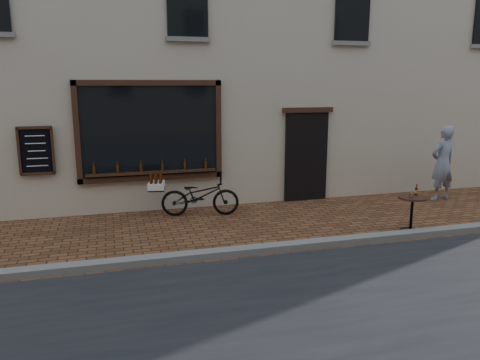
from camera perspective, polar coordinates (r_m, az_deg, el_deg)
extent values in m
plane|color=#4E2D19|center=(8.23, 5.32, -9.01)|extent=(90.00, 90.00, 0.00)
cube|color=slate|center=(8.38, 4.83, -8.16)|extent=(90.00, 0.25, 0.12)
cube|color=#BCB094|center=(14.10, -4.37, 20.27)|extent=(28.00, 6.00, 10.00)
cube|color=black|center=(10.71, -10.88, 5.88)|extent=(3.00, 0.06, 2.00)
cube|color=black|center=(10.63, -11.09, 11.56)|extent=(3.24, 0.10, 0.12)
cube|color=black|center=(10.85, -10.65, 0.29)|extent=(3.24, 0.10, 0.12)
cube|color=black|center=(10.67, -19.27, 5.41)|extent=(0.12, 0.10, 2.24)
cube|color=black|center=(10.93, -2.65, 6.20)|extent=(0.12, 0.10, 2.24)
cube|color=black|center=(10.77, -10.65, 0.92)|extent=(2.90, 0.16, 0.05)
cube|color=black|center=(11.76, 8.05, 2.81)|extent=(1.10, 0.10, 2.20)
cube|color=black|center=(11.61, 8.28, 8.45)|extent=(1.30, 0.10, 0.12)
cube|color=black|center=(10.81, -23.59, 3.29)|extent=(0.62, 0.04, 0.92)
cylinder|color=#3D1C07|center=(10.72, -17.34, 1.18)|extent=(0.06, 0.06, 0.19)
cylinder|color=#3D1C07|center=(10.71, -14.67, 1.33)|extent=(0.06, 0.06, 0.19)
cylinder|color=#3D1C07|center=(10.73, -12.01, 1.48)|extent=(0.06, 0.06, 0.19)
cylinder|color=#3D1C07|center=(10.77, -9.35, 1.62)|extent=(0.06, 0.06, 0.19)
cylinder|color=#3D1C07|center=(10.84, -6.73, 1.76)|extent=(0.06, 0.06, 0.19)
cylinder|color=#3D1C07|center=(10.93, -4.14, 1.89)|extent=(0.06, 0.06, 0.19)
cube|color=black|center=(10.91, -6.45, 20.62)|extent=(0.90, 0.06, 1.40)
cube|color=black|center=(12.22, 13.57, 19.42)|extent=(0.90, 0.06, 1.40)
imported|color=black|center=(10.43, -4.88, -1.90)|extent=(1.80, 0.90, 0.90)
cube|color=black|center=(10.43, -10.13, -1.09)|extent=(0.42, 0.54, 0.03)
cube|color=white|center=(10.41, -10.15, -0.63)|extent=(0.43, 0.56, 0.14)
cylinder|color=#3D1C07|center=(10.20, -9.71, 0.07)|extent=(0.06, 0.06, 0.19)
cylinder|color=#3D1C07|center=(10.20, -10.27, 0.06)|extent=(0.06, 0.06, 0.19)
cylinder|color=#3D1C07|center=(10.21, -10.83, 0.05)|extent=(0.06, 0.06, 0.19)
cylinder|color=#3D1C07|center=(10.31, -9.66, 0.21)|extent=(0.06, 0.06, 0.19)
cylinder|color=#3D1C07|center=(10.32, -10.21, 0.20)|extent=(0.06, 0.06, 0.19)
cylinder|color=#3D1C07|center=(10.33, -10.77, 0.19)|extent=(0.06, 0.06, 0.19)
cylinder|color=#3D1C07|center=(10.43, -9.61, 0.34)|extent=(0.06, 0.06, 0.19)
cylinder|color=#3D1C07|center=(10.44, -10.16, 0.33)|extent=(0.06, 0.06, 0.19)
cylinder|color=#3D1C07|center=(10.45, -10.70, 0.32)|extent=(0.06, 0.06, 0.19)
cylinder|color=#3D1C07|center=(10.55, -9.56, 0.47)|extent=(0.06, 0.06, 0.19)
cylinder|color=black|center=(10.00, 20.04, -5.81)|extent=(0.41, 0.41, 0.03)
cylinder|color=black|center=(9.90, 20.17, -3.95)|extent=(0.06, 0.06, 0.65)
cylinder|color=black|center=(9.82, 20.31, -2.03)|extent=(0.55, 0.55, 0.04)
cylinder|color=gold|center=(9.91, 20.69, -1.32)|extent=(0.06, 0.06, 0.06)
cylinder|color=white|center=(9.70, 20.13, -1.71)|extent=(0.07, 0.07, 0.12)
imported|color=gray|center=(12.73, 23.47, 1.90)|extent=(0.74, 0.54, 1.88)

